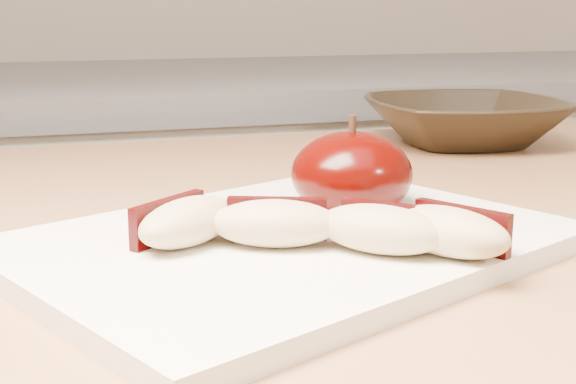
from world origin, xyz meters
name	(u,v)px	position (x,y,z in m)	size (l,w,h in m)	color
back_cabinet	(109,365)	(0.00, 1.20, 0.47)	(2.40, 0.62, 0.94)	silver
cutting_board	(288,244)	(0.06, 0.40, 0.91)	(0.31, 0.23, 0.01)	white
apple_half	(352,174)	(0.12, 0.45, 0.93)	(0.11, 0.11, 0.07)	black
apple_wedge_a	(186,221)	(0.00, 0.39, 0.93)	(0.08, 0.07, 0.03)	tan
apple_wedge_b	(275,223)	(0.04, 0.38, 0.93)	(0.08, 0.06, 0.03)	tan
apple_wedge_c	(382,229)	(0.09, 0.35, 0.93)	(0.08, 0.08, 0.03)	tan
apple_wedge_d	(449,231)	(0.13, 0.33, 0.93)	(0.07, 0.08, 0.03)	tan
bowl	(463,121)	(0.34, 0.70, 0.92)	(0.20, 0.20, 0.05)	black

